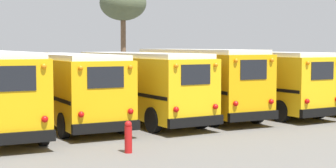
{
  "coord_description": "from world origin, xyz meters",
  "views": [
    {
      "loc": [
        -11.19,
        -22.06,
        3.39
      ],
      "look_at": [
        0.0,
        -0.41,
        1.61
      ],
      "focal_mm": 55.0,
      "sensor_mm": 36.0,
      "label": 1
    }
  ],
  "objects_px": {
    "school_bus_2": "(139,84)",
    "fire_hydrant": "(128,137)",
    "school_bus_3": "(196,79)",
    "school_bus_5": "(300,79)",
    "school_bus_4": "(250,79)",
    "school_bus_1": "(67,86)",
    "bare_tree_0": "(123,4)"
  },
  "relations": [
    {
      "from": "bare_tree_0",
      "to": "fire_hydrant",
      "type": "height_order",
      "value": "bare_tree_0"
    },
    {
      "from": "school_bus_3",
      "to": "school_bus_5",
      "type": "bearing_deg",
      "value": -2.19
    },
    {
      "from": "school_bus_3",
      "to": "school_bus_5",
      "type": "xyz_separation_m",
      "value": [
        6.41,
        -0.24,
        -0.14
      ]
    },
    {
      "from": "fire_hydrant",
      "to": "school_bus_4",
      "type": "bearing_deg",
      "value": 34.65
    },
    {
      "from": "school_bus_3",
      "to": "school_bus_1",
      "type": "bearing_deg",
      "value": 176.95
    },
    {
      "from": "school_bus_5",
      "to": "fire_hydrant",
      "type": "height_order",
      "value": "school_bus_5"
    },
    {
      "from": "bare_tree_0",
      "to": "fire_hydrant",
      "type": "relative_size",
      "value": 7.84
    },
    {
      "from": "school_bus_1",
      "to": "school_bus_5",
      "type": "distance_m",
      "value": 12.84
    },
    {
      "from": "school_bus_2",
      "to": "school_bus_5",
      "type": "height_order",
      "value": "school_bus_2"
    },
    {
      "from": "fire_hydrant",
      "to": "school_bus_3",
      "type": "bearing_deg",
      "value": 46.17
    },
    {
      "from": "school_bus_3",
      "to": "fire_hydrant",
      "type": "height_order",
      "value": "school_bus_3"
    },
    {
      "from": "school_bus_3",
      "to": "bare_tree_0",
      "type": "relative_size",
      "value": 1.2
    },
    {
      "from": "school_bus_1",
      "to": "bare_tree_0",
      "type": "relative_size",
      "value": 1.23
    },
    {
      "from": "school_bus_1",
      "to": "fire_hydrant",
      "type": "relative_size",
      "value": 9.63
    },
    {
      "from": "bare_tree_0",
      "to": "fire_hydrant",
      "type": "bearing_deg",
      "value": -112.05
    },
    {
      "from": "bare_tree_0",
      "to": "fire_hydrant",
      "type": "distance_m",
      "value": 24.82
    },
    {
      "from": "school_bus_4",
      "to": "bare_tree_0",
      "type": "height_order",
      "value": "bare_tree_0"
    },
    {
      "from": "school_bus_2",
      "to": "school_bus_3",
      "type": "height_order",
      "value": "school_bus_3"
    },
    {
      "from": "school_bus_1",
      "to": "school_bus_2",
      "type": "xyz_separation_m",
      "value": [
        3.21,
        -0.65,
        0.02
      ]
    },
    {
      "from": "school_bus_3",
      "to": "school_bus_2",
      "type": "bearing_deg",
      "value": -174.45
    },
    {
      "from": "school_bus_4",
      "to": "bare_tree_0",
      "type": "bearing_deg",
      "value": 92.44
    },
    {
      "from": "school_bus_2",
      "to": "school_bus_4",
      "type": "distance_m",
      "value": 6.42
    },
    {
      "from": "bare_tree_0",
      "to": "school_bus_3",
      "type": "bearing_deg",
      "value": -99.3
    },
    {
      "from": "school_bus_1",
      "to": "school_bus_3",
      "type": "relative_size",
      "value": 1.02
    },
    {
      "from": "school_bus_1",
      "to": "school_bus_4",
      "type": "xyz_separation_m",
      "value": [
        9.62,
        -0.4,
        0.03
      ]
    },
    {
      "from": "school_bus_4",
      "to": "fire_hydrant",
      "type": "bearing_deg",
      "value": -145.35
    },
    {
      "from": "school_bus_3",
      "to": "school_bus_5",
      "type": "relative_size",
      "value": 0.88
    },
    {
      "from": "school_bus_4",
      "to": "school_bus_1",
      "type": "bearing_deg",
      "value": 177.63
    },
    {
      "from": "school_bus_1",
      "to": "school_bus_4",
      "type": "height_order",
      "value": "school_bus_4"
    },
    {
      "from": "school_bus_5",
      "to": "school_bus_2",
      "type": "bearing_deg",
      "value": -179.61
    },
    {
      "from": "school_bus_2",
      "to": "fire_hydrant",
      "type": "distance_m",
      "value": 7.32
    },
    {
      "from": "school_bus_1",
      "to": "school_bus_5",
      "type": "xyz_separation_m",
      "value": [
        12.82,
        -0.59,
        -0.04
      ]
    }
  ]
}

